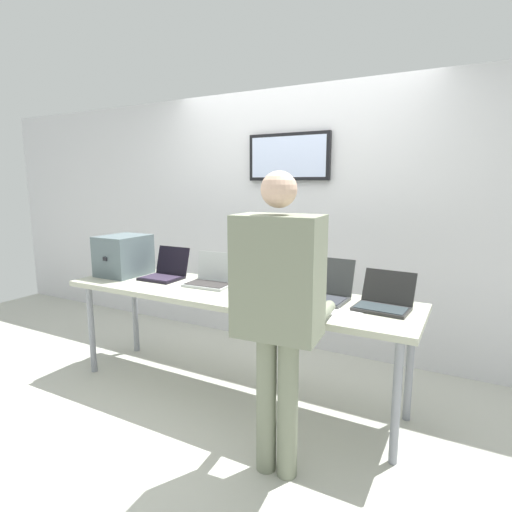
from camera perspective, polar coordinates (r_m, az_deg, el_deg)
name	(u,v)px	position (r m, az deg, el deg)	size (l,w,h in m)	color
ground	(233,395)	(3.32, -3.27, -18.72)	(8.00, 8.00, 0.04)	#B8B8AC
back_wall	(293,220)	(3.93, 5.20, 4.99)	(8.00, 0.11, 2.44)	silver
workbench	(232,299)	(3.03, -3.41, -5.97)	(2.66, 0.70, 0.80)	#ADAF9A
equipment_box	(124,255)	(3.70, -17.94, 0.10)	(0.34, 0.41, 0.34)	#536268
laptop_station_0	(166,271)	(3.49, -12.48, -2.10)	(0.32, 0.31, 0.25)	black
laptop_station_1	(212,278)	(3.21, -6.17, -3.00)	(0.36, 0.28, 0.24)	#AEB3B3
laptop_station_2	(262,283)	(2.99, 0.83, -3.80)	(0.37, 0.37, 0.27)	#333538
laptop_station_3	(323,290)	(2.84, 9.28, -4.70)	(0.37, 0.35, 0.27)	#37393A
laptop_station_4	(384,300)	(2.72, 17.41, -5.91)	(0.35, 0.33, 0.22)	#262626
person	(279,299)	(2.13, 3.16, -5.94)	(0.46, 0.61, 1.64)	gray
paper_sheet	(344,316)	(2.52, 12.10, -8.17)	(0.25, 0.32, 0.00)	white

